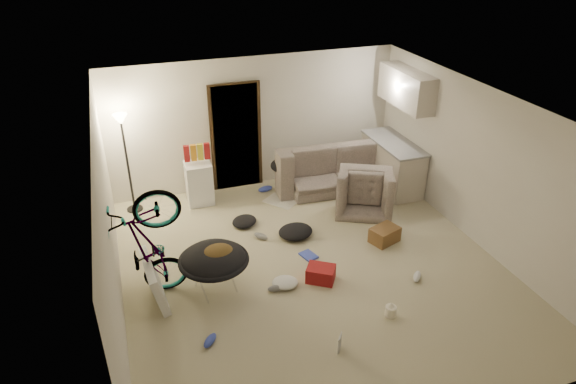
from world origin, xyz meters
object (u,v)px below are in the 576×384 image
object	(u,v)px
saucer_chair	(214,265)
bicycle	(153,270)
tv_box	(155,280)
mini_fridge	(199,183)
kitchen_counter	(392,165)
sofa	(331,168)
drink_case_b	(321,274)
drink_case_a	(385,235)
armchair	(364,191)
floor_lamp	(124,143)
juicer	(391,310)

from	to	relation	value
saucer_chair	bicycle	bearing A→B (deg)	172.59
tv_box	mini_fridge	bearing A→B (deg)	62.66
kitchen_counter	sofa	world-z (taller)	kitchen_counter
mini_fridge	tv_box	xyz separation A→B (m)	(-1.08, -2.51, -0.09)
kitchen_counter	sofa	bearing A→B (deg)	157.31
bicycle	drink_case_b	distance (m)	2.36
drink_case_b	drink_case_a	bearing A→B (deg)	57.51
armchair	bicycle	bearing A→B (deg)	46.08
kitchen_counter	tv_box	bearing A→B (deg)	-157.51
kitchen_counter	drink_case_a	distance (m)	2.07
floor_lamp	saucer_chair	bearing A→B (deg)	-71.22
sofa	saucer_chair	bearing A→B (deg)	44.79
sofa	drink_case_b	bearing A→B (deg)	67.57
bicycle	mini_fridge	size ratio (longest dim) A/B	2.26
armchair	mini_fridge	world-z (taller)	mini_fridge
floor_lamp	mini_fridge	world-z (taller)	floor_lamp
sofa	drink_case_a	xyz separation A→B (m)	(0.01, -2.19, -0.21)
floor_lamp	drink_case_a	bearing A→B (deg)	-32.43
sofa	tv_box	distance (m)	4.38
tv_box	drink_case_a	world-z (taller)	tv_box
armchair	saucer_chair	bearing A→B (deg)	52.38
mini_fridge	floor_lamp	bearing A→B (deg)	175.98
mini_fridge	drink_case_a	xyz separation A→B (m)	(2.58, -2.29, -0.26)
sofa	juicer	world-z (taller)	sofa
floor_lamp	mini_fridge	xyz separation A→B (m)	(1.18, -0.10, -0.92)
floor_lamp	armchair	world-z (taller)	floor_lamp
kitchen_counter	drink_case_a	bearing A→B (deg)	-121.65
armchair	bicycle	world-z (taller)	bicycle
tv_box	drink_case_a	bearing A→B (deg)	-0.61
drink_case_a	floor_lamp	bearing A→B (deg)	127.99
armchair	juicer	distance (m)	2.94
kitchen_counter	bicycle	world-z (taller)	bicycle
bicycle	juicer	size ratio (longest dim) A/B	8.28
kitchen_counter	mini_fridge	world-z (taller)	kitchen_counter
juicer	saucer_chair	bearing A→B (deg)	147.90
sofa	bicycle	xyz separation A→B (m)	(-3.65, -2.38, 0.13)
juicer	floor_lamp	bearing A→B (deg)	126.80
mini_fridge	drink_case_a	bearing A→B (deg)	-40.74
bicycle	juicer	xyz separation A→B (m)	(2.88, -1.40, -0.38)
floor_lamp	tv_box	xyz separation A→B (m)	(0.10, -2.61, -1.01)
bicycle	drink_case_a	world-z (taller)	bicycle
mini_fridge	drink_case_b	xyz separation A→B (m)	(1.22, -2.89, -0.28)
armchair	mini_fridge	distance (m)	3.00
mini_fridge	armchair	bearing A→B (deg)	-21.24
mini_fridge	saucer_chair	distance (m)	2.60
bicycle	mini_fridge	world-z (taller)	bicycle
floor_lamp	juicer	distance (m)	5.13
drink_case_b	bicycle	bearing A→B (deg)	-156.30
kitchen_counter	drink_case_a	size ratio (longest dim) A/B	3.36
saucer_chair	drink_case_a	size ratio (longest dim) A/B	2.19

